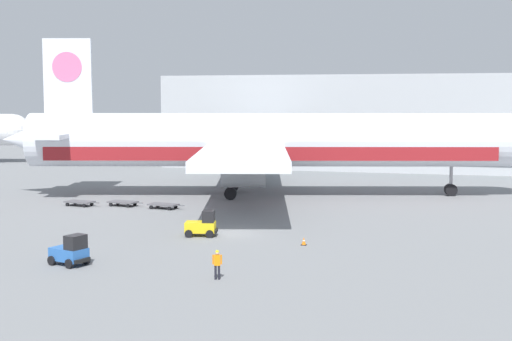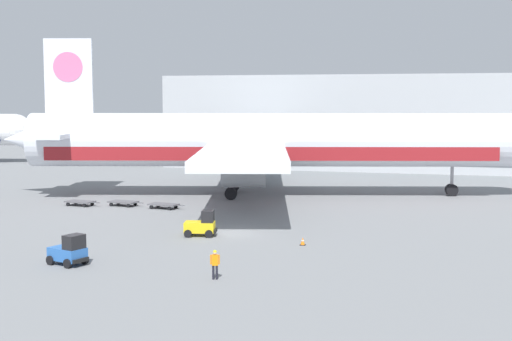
# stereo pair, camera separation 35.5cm
# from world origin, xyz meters

# --- Properties ---
(ground_plane) EXTENTS (400.00, 400.00, 0.00)m
(ground_plane) POSITION_xyz_m (0.00, 0.00, 0.00)
(ground_plane) COLOR slate
(terminal_building) EXTENTS (90.00, 18.20, 14.00)m
(terminal_building) POSITION_xyz_m (19.13, 58.28, 6.99)
(terminal_building) COLOR #B2B7BC
(terminal_building) RESTS_ON ground_plane
(airplane_main) EXTENTS (57.06, 48.51, 17.00)m
(airplane_main) POSITION_xyz_m (-3.07, 22.11, 5.84)
(airplane_main) COLOR silver
(airplane_main) RESTS_ON ground_plane
(baggage_tug_foreground) EXTENTS (2.67, 2.05, 2.00)m
(baggage_tug_foreground) POSITION_xyz_m (-2.00, -1.38, 0.88)
(baggage_tug_foreground) COLOR yellow
(baggage_tug_foreground) RESTS_ON ground_plane
(baggage_tug_mid) EXTENTS (2.76, 2.27, 2.00)m
(baggage_tug_mid) POSITION_xyz_m (-7.04, -12.63, 0.88)
(baggage_tug_mid) COLOR #2D66B7
(baggage_tug_mid) RESTS_ON ground_plane
(baggage_dolly_lead) EXTENTS (3.77, 1.87, 0.48)m
(baggage_dolly_lead) POSITION_xyz_m (-18.75, 10.21, 0.39)
(baggage_dolly_lead) COLOR #56565B
(baggage_dolly_lead) RESTS_ON ground_plane
(baggage_dolly_second) EXTENTS (3.77, 1.87, 0.48)m
(baggage_dolly_second) POSITION_xyz_m (-14.55, 11.17, 0.39)
(baggage_dolly_second) COLOR #56565B
(baggage_dolly_second) RESTS_ON ground_plane
(baggage_dolly_third) EXTENTS (3.77, 1.87, 0.48)m
(baggage_dolly_third) POSITION_xyz_m (-10.04, 10.59, 0.39)
(baggage_dolly_third) COLOR #56565B
(baggage_dolly_third) RESTS_ON ground_plane
(ground_crew_near) EXTENTS (0.55, 0.31, 1.76)m
(ground_crew_near) POSITION_xyz_m (3.11, -13.77, 1.04)
(ground_crew_near) COLOR black
(ground_crew_near) RESTS_ON ground_plane
(traffic_cone_near) EXTENTS (0.40, 0.40, 0.58)m
(traffic_cone_near) POSITION_xyz_m (6.21, -2.82, 0.28)
(traffic_cone_near) COLOR black
(traffic_cone_near) RESTS_ON ground_plane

